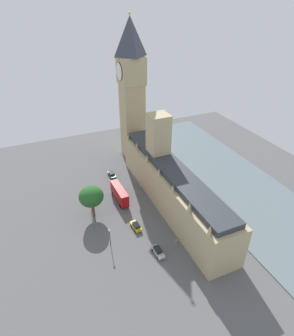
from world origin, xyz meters
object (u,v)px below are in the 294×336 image
(plane_tree_corner, at_px, (91,196))
(plane_tree_kerbside, at_px, (92,196))
(parliament_building, at_px, (170,183))
(car_silver_leading, at_px, (158,251))
(street_lamp_trailing, at_px, (89,194))
(pedestrian_far_end, at_px, (176,242))
(pedestrian_by_river_gate, at_px, (140,187))
(street_lamp_under_trees, at_px, (110,234))
(car_dark_green_near_tower, at_px, (112,175))
(clock_tower, at_px, (132,90))
(double_decker_bus_midblock, at_px, (119,193))
(car_yellow_cab_opposite_hall, at_px, (136,226))

(plane_tree_corner, xyz_separation_m, plane_tree_kerbside, (-0.38, -0.79, -0.56))
(parliament_building, xyz_separation_m, plane_tree_corner, (23.97, -3.34, -0.21))
(plane_tree_kerbside, bearing_deg, parliament_building, 170.07)
(car_silver_leading, distance_m, street_lamp_trailing, 28.60)
(pedestrian_far_end, distance_m, pedestrian_by_river_gate, 27.10)
(pedestrian_far_end, height_order, street_lamp_under_trees, street_lamp_under_trees)
(car_dark_green_near_tower, xyz_separation_m, car_silver_leading, (-0.09, 39.47, -0.00))
(clock_tower, relative_size, pedestrian_by_river_gate, 30.51)
(double_decker_bus_midblock, distance_m, pedestrian_far_end, 25.27)
(car_yellow_cab_opposite_hall, distance_m, street_lamp_trailing, 18.21)
(pedestrian_by_river_gate, relative_size, street_lamp_trailing, 0.25)
(pedestrian_far_end, relative_size, plane_tree_corner, 0.15)
(pedestrian_far_end, bearing_deg, parliament_building, -174.09)
(street_lamp_under_trees, relative_size, street_lamp_trailing, 0.87)
(pedestrian_far_end, xyz_separation_m, street_lamp_under_trees, (16.36, -6.29, 3.43))
(plane_tree_kerbside, bearing_deg, car_dark_green_near_tower, -122.30)
(pedestrian_by_river_gate, bearing_deg, clock_tower, -32.35)
(car_silver_leading, bearing_deg, street_lamp_under_trees, -37.46)
(street_lamp_under_trees, bearing_deg, car_dark_green_near_tower, -107.92)
(pedestrian_far_end, height_order, plane_tree_kerbside, plane_tree_kerbside)
(street_lamp_trailing, bearing_deg, car_dark_green_near_tower, -129.75)
(car_dark_green_near_tower, relative_size, double_decker_bus_midblock, 0.45)
(double_decker_bus_midblock, bearing_deg, pedestrian_by_river_gate, -161.01)
(plane_tree_corner, bearing_deg, pedestrian_by_river_gate, -157.86)
(double_decker_bus_midblock, xyz_separation_m, plane_tree_corner, (9.78, 4.17, 4.70))
(car_yellow_cab_opposite_hall, relative_size, pedestrian_far_end, 2.95)
(clock_tower, xyz_separation_m, double_decker_bus_midblock, (14.94, 26.55, -24.39))
(street_lamp_trailing, bearing_deg, street_lamp_under_trees, 92.69)
(pedestrian_by_river_gate, relative_size, plane_tree_corner, 0.16)
(parliament_building, height_order, plane_tree_kerbside, parliament_building)
(street_lamp_under_trees, xyz_separation_m, street_lamp_trailing, (0.87, -18.48, 0.53))
(pedestrian_far_end, relative_size, street_lamp_trailing, 0.23)
(car_dark_green_near_tower, bearing_deg, plane_tree_kerbside, 55.26)
(parliament_building, height_order, street_lamp_trailing, parliament_building)
(car_yellow_cab_opposite_hall, distance_m, pedestrian_by_river_gate, 19.22)
(parliament_building, distance_m, car_yellow_cab_opposite_hall, 17.04)
(parliament_building, relative_size, plane_tree_kerbside, 5.91)
(car_silver_leading, xyz_separation_m, street_lamp_trailing, (11.29, -26.00, 3.77))
(parliament_building, relative_size, plane_tree_corner, 5.53)
(pedestrian_by_river_gate, bearing_deg, double_decker_bus_midblock, 94.75)
(parliament_building, relative_size, street_lamp_under_trees, 9.81)
(plane_tree_corner, bearing_deg, pedestrian_far_end, 131.63)
(street_lamp_under_trees, bearing_deg, car_yellow_cab_opposite_hall, -158.46)
(double_decker_bus_midblock, bearing_deg, parliament_building, 150.09)
(pedestrian_by_river_gate, distance_m, street_lamp_under_trees, 26.91)
(car_dark_green_near_tower, bearing_deg, street_lamp_trailing, 47.82)
(parliament_building, distance_m, plane_tree_corner, 24.20)
(car_yellow_cab_opposite_hall, height_order, pedestrian_by_river_gate, car_yellow_cab_opposite_hall)
(plane_tree_corner, bearing_deg, double_decker_bus_midblock, -156.90)
(parliament_building, xyz_separation_m, pedestrian_by_river_gate, (6.00, -10.65, -6.77))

